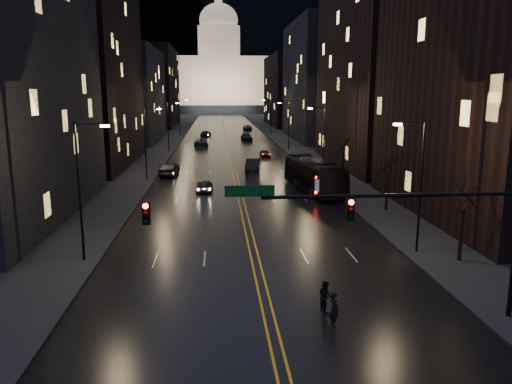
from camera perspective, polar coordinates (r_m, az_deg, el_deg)
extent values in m
plane|color=black|center=(24.01, 1.78, -15.25)|extent=(900.00, 900.00, 0.00)
cube|color=black|center=(151.72, -3.71, 7.34)|extent=(20.00, 320.00, 0.02)
cube|color=black|center=(152.13, -9.03, 7.26)|extent=(8.00, 320.00, 0.16)
cube|color=black|center=(152.58, 1.60, 7.41)|extent=(8.00, 320.00, 0.16)
cube|color=orange|center=(151.72, -3.71, 7.35)|extent=(0.62, 320.00, 0.01)
cube|color=black|center=(77.64, -18.96, 13.21)|extent=(12.00, 30.00, 28.00)
cube|color=black|center=(114.83, -14.16, 10.71)|extent=(12.00, 34.00, 20.00)
cube|color=black|center=(162.39, -11.41, 11.64)|extent=(12.00, 40.00, 24.00)
cube|color=black|center=(47.52, 25.53, 11.82)|extent=(12.00, 26.00, 24.00)
cube|color=black|center=(75.52, 14.16, 17.35)|extent=(12.00, 30.00, 38.00)
cube|color=black|center=(115.74, 7.25, 12.44)|extent=(12.00, 34.00, 26.00)
cube|color=black|center=(163.01, 3.73, 11.49)|extent=(12.00, 40.00, 22.00)
cube|color=black|center=(407.18, 1.50, 19.08)|extent=(520.00, 60.00, 130.00)
cube|color=black|center=(271.47, -4.15, 9.55)|extent=(90.00, 50.00, 4.00)
cube|color=#DBB97F|center=(271.38, -4.19, 12.51)|extent=(80.00, 36.00, 24.00)
cylinder|color=beige|center=(272.50, -4.26, 16.71)|extent=(22.00, 22.00, 16.00)
ellipsoid|color=beige|center=(273.73, -4.29, 19.01)|extent=(20.00, 20.00, 17.00)
cylinder|color=#DBB97F|center=(274.99, -4.32, 20.76)|extent=(4.00, 4.00, 6.00)
cylinder|color=black|center=(23.20, 15.50, -0.37)|extent=(12.00, 0.18, 0.18)
cube|color=black|center=(22.15, -12.42, -2.36)|extent=(0.35, 0.30, 1.00)
cube|color=black|center=(22.73, 10.68, -1.94)|extent=(0.35, 0.30, 1.00)
sphere|color=#FF0705|center=(21.90, -12.53, -1.59)|extent=(0.24, 0.24, 0.24)
sphere|color=#FF0705|center=(22.48, 10.83, -1.18)|extent=(0.24, 0.24, 0.24)
cube|color=#053F14|center=(21.79, -0.73, 0.11)|extent=(2.20, 0.06, 0.50)
cylinder|color=black|center=(34.65, 18.30, 0.41)|extent=(0.16, 0.16, 9.00)
cylinder|color=black|center=(33.79, 17.34, 7.56)|extent=(1.80, 0.10, 0.10)
cube|color=#FFDF99|center=(33.48, 15.89, 7.44)|extent=(0.50, 0.25, 0.15)
cylinder|color=black|center=(33.07, -19.52, -0.18)|extent=(0.16, 0.16, 9.00)
cylinder|color=black|center=(32.30, -18.47, 7.34)|extent=(1.80, 0.10, 0.10)
cube|color=#FFDF99|center=(32.11, -16.89, 7.23)|extent=(0.50, 0.25, 0.15)
cylinder|color=black|center=(63.09, 7.75, 5.62)|extent=(0.16, 0.16, 9.00)
cylinder|color=black|center=(62.62, 7.04, 9.54)|extent=(1.80, 0.10, 0.10)
cube|color=#FFDF99|center=(62.45, 6.22, 9.46)|extent=(0.50, 0.25, 0.15)
cylinder|color=black|center=(62.23, -12.55, 5.37)|extent=(0.16, 0.16, 9.00)
cylinder|color=black|center=(61.82, -11.88, 9.36)|extent=(1.80, 0.10, 0.10)
cube|color=#FFDF99|center=(61.72, -11.04, 9.30)|extent=(0.50, 0.25, 0.15)
cylinder|color=black|center=(92.51, 3.79, 7.52)|extent=(0.16, 0.16, 9.00)
cylinder|color=black|center=(92.20, 3.26, 10.19)|extent=(1.80, 0.10, 0.10)
cube|color=#FFDF99|center=(92.08, 2.70, 10.13)|extent=(0.50, 0.25, 0.15)
cylinder|color=black|center=(91.93, -10.02, 7.34)|extent=(0.16, 0.16, 9.00)
cylinder|color=black|center=(91.66, -9.55, 10.04)|extent=(1.80, 0.10, 0.10)
cube|color=#FFDF99|center=(91.59, -8.98, 10.00)|extent=(0.50, 0.25, 0.15)
cylinder|color=black|center=(122.22, 1.73, 8.48)|extent=(0.16, 0.16, 9.00)
cylinder|color=black|center=(121.98, 1.31, 10.50)|extent=(1.80, 0.10, 0.10)
cube|color=#FFDF99|center=(121.89, 0.89, 10.45)|extent=(0.50, 0.25, 0.15)
cylinder|color=black|center=(121.78, -8.73, 8.35)|extent=(0.16, 0.16, 9.00)
cylinder|color=black|center=(121.57, -8.36, 10.38)|extent=(1.80, 0.10, 0.10)
cube|color=#FFDF99|center=(121.52, -7.93, 10.35)|extent=(0.50, 0.25, 0.15)
cylinder|color=black|center=(34.34, 22.39, -4.70)|extent=(0.24, 0.24, 3.50)
cylinder|color=black|center=(46.87, 14.72, -0.06)|extent=(0.24, 0.24, 3.50)
cylinder|color=black|center=(61.96, 9.89, 2.88)|extent=(0.24, 0.24, 3.50)
imported|color=black|center=(54.75, 6.65, 1.92)|extent=(4.77, 13.21, 3.60)
imported|color=black|center=(54.57, -5.92, 0.73)|extent=(1.91, 4.21, 1.40)
imported|color=black|center=(65.61, -9.86, 2.57)|extent=(2.38, 5.39, 1.72)
imported|color=black|center=(100.71, -6.26, 5.68)|extent=(2.72, 5.79, 1.60)
imported|color=black|center=(121.53, -5.78, 6.64)|extent=(2.73, 5.34, 1.48)
imported|color=black|center=(68.49, -0.38, 3.10)|extent=(2.46, 5.39, 1.71)
imported|color=black|center=(83.31, 1.05, 4.44)|extent=(1.69, 3.82, 1.28)
imported|color=black|center=(112.10, -1.09, 6.32)|extent=(2.56, 5.54, 1.57)
imported|color=black|center=(142.26, -0.99, 7.38)|extent=(2.53, 5.30, 1.46)
imported|color=black|center=(24.02, 8.92, -13.12)|extent=(0.55, 0.71, 1.71)
imported|color=black|center=(25.49, 7.92, -11.71)|extent=(0.65, 0.88, 1.61)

